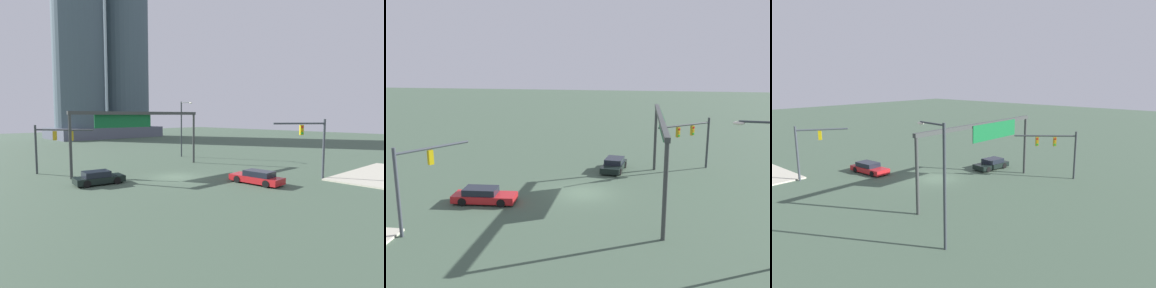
% 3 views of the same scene
% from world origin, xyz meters
% --- Properties ---
extents(ground_plane, '(193.13, 193.13, 0.00)m').
position_xyz_m(ground_plane, '(0.00, 0.00, 0.00)').
color(ground_plane, '#415644').
extents(traffic_signal_near_corner, '(4.16, 5.22, 5.11)m').
position_xyz_m(traffic_signal_near_corner, '(-8.42, 9.76, 3.59)').
color(traffic_signal_near_corner, '#363A3D').
rests_on(traffic_signal_near_corner, ground).
extents(traffic_signal_opposite_side, '(4.39, 3.07, 5.76)m').
position_xyz_m(traffic_signal_opposite_side, '(9.03, -9.68, 3.87)').
color(traffic_signal_opposite_side, '#393F47').
rests_on(traffic_signal_opposite_side, ground).
extents(streetlamp_curved_arm, '(0.52, 2.73, 8.09)m').
position_xyz_m(streetlamp_curved_arm, '(10.78, 11.34, 4.73)').
color(streetlamp_curved_arm, '#31373C').
rests_on(streetlamp_curved_arm, ground).
extents(overhead_sign_gantry, '(16.45, 0.43, 6.52)m').
position_xyz_m(overhead_sign_gantry, '(-0.46, 6.05, 5.36)').
color(overhead_sign_gantry, '#383C3B').
rests_on(overhead_sign_gantry, ground).
extents(highrise_twin_tower, '(28.72, 14.77, 64.93)m').
position_xyz_m(highrise_twin_tower, '(22.63, 57.72, 32.06)').
color(highrise_twin_tower, '#545969').
rests_on(highrise_twin_tower, ground).
extents(sedan_car_approaching, '(4.50, 2.46, 1.21)m').
position_xyz_m(sedan_car_approaching, '(-7.20, 2.05, 0.57)').
color(sedan_car_approaching, black).
rests_on(sedan_car_approaching, ground).
extents(sedan_car_waiting_far, '(2.10, 4.92, 1.21)m').
position_xyz_m(sedan_car_waiting_far, '(3.33, -7.38, 0.58)').
color(sedan_car_waiting_far, '#B41B1F').
rests_on(sedan_car_waiting_far, ground).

